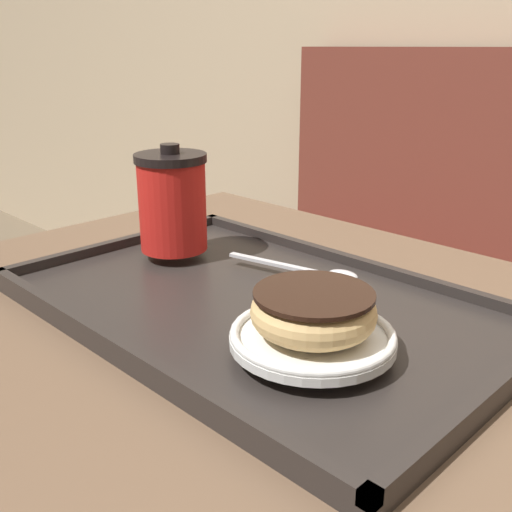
{
  "coord_description": "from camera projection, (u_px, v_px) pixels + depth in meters",
  "views": [
    {
      "loc": [
        0.39,
        -0.4,
        1.0
      ],
      "look_at": [
        -0.03,
        0.01,
        0.8
      ],
      "focal_mm": 42.0,
      "sensor_mm": 36.0,
      "label": 1
    }
  ],
  "objects": [
    {
      "name": "booth_bench",
      "position": [
        502.0,
        360.0,
        1.38
      ],
      "size": [
        1.46,
        0.44,
        1.0
      ],
      "color": "brown",
      "rests_on": "ground_plane"
    },
    {
      "name": "spoon",
      "position": [
        320.0,
        272.0,
        0.68
      ],
      "size": [
        0.17,
        0.05,
        0.01
      ],
      "rotation": [
        0.0,
        0.0,
        0.21
      ],
      "color": "silver",
      "rests_on": "serving_tray"
    },
    {
      "name": "donut_chocolate_glazed",
      "position": [
        313.0,
        310.0,
        0.51
      ],
      "size": [
        0.11,
        0.11,
        0.04
      ],
      "color": "#DBB270",
      "rests_on": "plate_with_chocolate_donut"
    },
    {
      "name": "cafe_table",
      "position": [
        265.0,
        458.0,
        0.67
      ],
      "size": [
        0.93,
        0.72,
        0.73
      ],
      "color": "brown",
      "rests_on": "ground_plane"
    },
    {
      "name": "serving_tray",
      "position": [
        256.0,
        306.0,
        0.64
      ],
      "size": [
        0.53,
        0.34,
        0.02
      ],
      "color": "#282321",
      "rests_on": "cafe_table"
    },
    {
      "name": "plate_with_chocolate_donut",
      "position": [
        312.0,
        336.0,
        0.52
      ],
      "size": [
        0.15,
        0.15,
        0.01
      ],
      "color": "white",
      "rests_on": "serving_tray"
    },
    {
      "name": "coffee_cup_front",
      "position": [
        172.0,
        202.0,
        0.75
      ],
      "size": [
        0.09,
        0.09,
        0.13
      ],
      "color": "red",
      "rests_on": "serving_tray"
    }
  ]
}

